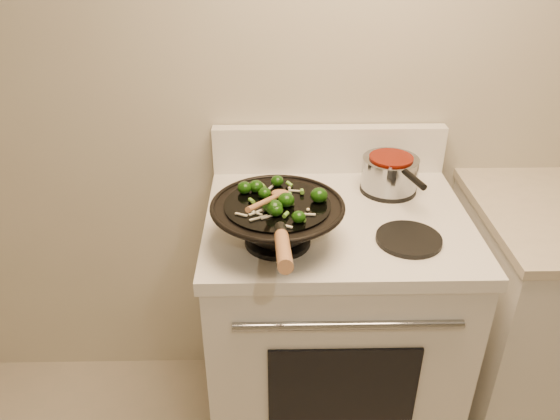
{
  "coord_description": "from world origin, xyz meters",
  "views": [
    {
      "loc": [
        -0.46,
        -0.23,
        1.74
      ],
      "look_at": [
        -0.44,
        1.03,
        1.02
      ],
      "focal_mm": 35.0,
      "sensor_mm": 36.0,
      "label": 1
    }
  ],
  "objects": [
    {
      "name": "wooden_spoon",
      "position": [
        -0.46,
        1.0,
        1.07
      ],
      "size": [
        0.12,
        0.24,
        0.08
      ],
      "color": "#A46A41",
      "rests_on": "wok"
    },
    {
      "name": "stove",
      "position": [
        -0.26,
        1.17,
        0.47
      ],
      "size": [
        0.78,
        0.67,
        1.08
      ],
      "color": "white",
      "rests_on": "ground"
    },
    {
      "name": "stirfry",
      "position": [
        -0.44,
        1.02,
        1.06
      ],
      "size": [
        0.24,
        0.25,
        0.04
      ],
      "color": "#113708",
      "rests_on": "wok"
    },
    {
      "name": "saucepan",
      "position": [
        -0.08,
        1.32,
        0.99
      ],
      "size": [
        0.18,
        0.28,
        0.1
      ],
      "color": "gray",
      "rests_on": "stove"
    },
    {
      "name": "wok",
      "position": [
        -0.44,
        1.02,
        0.99
      ],
      "size": [
        0.36,
        0.59,
        0.22
      ],
      "color": "black",
      "rests_on": "stove"
    }
  ]
}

